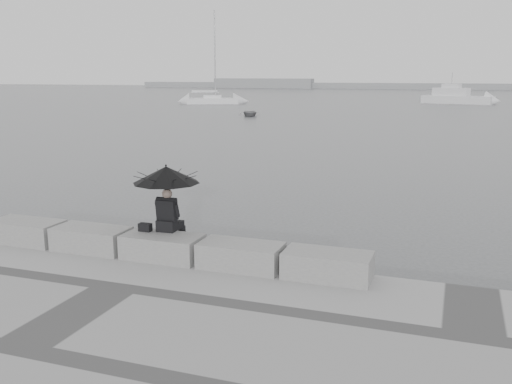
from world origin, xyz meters
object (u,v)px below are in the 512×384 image
at_px(sailboat_left, 212,100).
at_px(dinghy, 250,113).
at_px(motor_cruiser, 458,97).
at_px(seated_person, 166,181).

relative_size(sailboat_left, dinghy, 4.12).
height_order(sailboat_left, motor_cruiser, sailboat_left).
xyz_separation_m(motor_cruiser, dinghy, (-19.63, -32.45, -0.63)).
height_order(seated_person, sailboat_left, sailboat_left).
xyz_separation_m(sailboat_left, motor_cruiser, (32.80, 12.04, 0.36)).
bearing_deg(seated_person, motor_cruiser, 83.16).
height_order(motor_cruiser, dinghy, motor_cruiser).
distance_m(seated_person, dinghy, 46.78).
relative_size(sailboat_left, motor_cruiser, 1.28).
distance_m(seated_person, motor_cruiser, 77.06).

